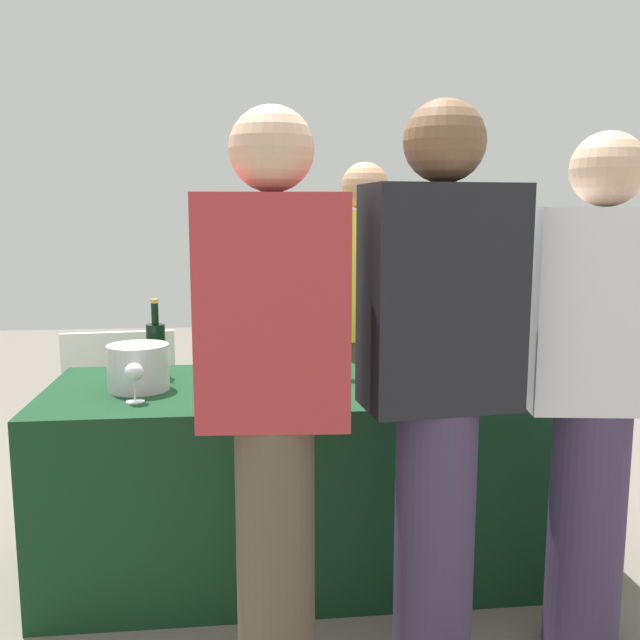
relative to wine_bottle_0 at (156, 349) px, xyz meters
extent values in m
plane|color=slate|center=(0.65, -0.19, -0.86)|extent=(12.00, 12.00, 0.00)
cube|color=#14381E|center=(0.65, -0.19, -0.48)|extent=(2.08, 0.80, 0.75)
cylinder|color=black|center=(0.00, 0.00, -0.01)|extent=(0.08, 0.08, 0.21)
cylinder|color=black|center=(0.00, 0.00, 0.14)|extent=(0.03, 0.03, 0.09)
cylinder|color=gold|center=(0.00, 0.00, 0.20)|extent=(0.03, 0.03, 0.02)
cylinder|color=silver|center=(0.00, 0.00, -0.02)|extent=(0.08, 0.08, 0.07)
cylinder|color=black|center=(0.34, -0.10, 0.00)|extent=(0.06, 0.06, 0.23)
cylinder|color=black|center=(0.34, -0.10, 0.15)|extent=(0.02, 0.02, 0.07)
cylinder|color=gold|center=(0.34, -0.10, 0.19)|extent=(0.03, 0.03, 0.02)
cylinder|color=silver|center=(0.34, -0.10, -0.01)|extent=(0.07, 0.07, 0.08)
cylinder|color=black|center=(0.47, -0.11, 0.01)|extent=(0.07, 0.07, 0.24)
cylinder|color=black|center=(0.47, -0.11, 0.17)|extent=(0.03, 0.03, 0.09)
cylinder|color=gold|center=(0.47, -0.11, 0.22)|extent=(0.03, 0.03, 0.02)
cylinder|color=silver|center=(0.47, -0.11, -0.01)|extent=(0.07, 0.07, 0.08)
cylinder|color=black|center=(0.61, -0.01, -0.01)|extent=(0.07, 0.07, 0.20)
cylinder|color=black|center=(0.61, -0.01, 0.13)|extent=(0.03, 0.03, 0.09)
cylinder|color=black|center=(0.61, -0.01, 0.18)|extent=(0.03, 0.03, 0.02)
cylinder|color=silver|center=(0.61, -0.01, -0.02)|extent=(0.07, 0.07, 0.07)
cylinder|color=black|center=(0.72, -0.09, -0.01)|extent=(0.07, 0.07, 0.20)
cylinder|color=black|center=(0.72, -0.09, 0.13)|extent=(0.03, 0.03, 0.08)
cylinder|color=gold|center=(0.72, -0.09, 0.18)|extent=(0.03, 0.03, 0.02)
cylinder|color=silver|center=(0.72, -0.09, -0.02)|extent=(0.07, 0.07, 0.07)
cylinder|color=black|center=(0.88, -0.11, -0.01)|extent=(0.08, 0.08, 0.21)
cylinder|color=black|center=(0.88, -0.11, 0.14)|extent=(0.03, 0.03, 0.08)
cylinder|color=maroon|center=(0.88, -0.11, 0.19)|extent=(0.03, 0.03, 0.02)
cylinder|color=silver|center=(0.88, -0.11, -0.02)|extent=(0.08, 0.08, 0.07)
cylinder|color=black|center=(1.13, -0.05, -0.01)|extent=(0.07, 0.07, 0.21)
cylinder|color=black|center=(1.13, -0.05, 0.15)|extent=(0.03, 0.03, 0.09)
cylinder|color=black|center=(1.13, -0.05, 0.20)|extent=(0.03, 0.03, 0.02)
cylinder|color=silver|center=(1.13, -0.05, -0.02)|extent=(0.07, 0.07, 0.07)
cylinder|color=black|center=(1.31, -0.05, -0.01)|extent=(0.08, 0.08, 0.20)
cylinder|color=black|center=(1.31, -0.05, 0.13)|extent=(0.03, 0.03, 0.08)
cylinder|color=gold|center=(1.31, -0.05, 0.17)|extent=(0.03, 0.03, 0.02)
cylinder|color=silver|center=(1.31, -0.05, -0.02)|extent=(0.08, 0.08, 0.07)
cylinder|color=silver|center=(-0.03, -0.39, -0.11)|extent=(0.06, 0.06, 0.00)
cylinder|color=silver|center=(-0.03, -0.39, -0.07)|extent=(0.01, 0.01, 0.08)
sphere|color=silver|center=(-0.03, -0.39, 0.00)|extent=(0.07, 0.07, 0.07)
sphere|color=#590C19|center=(-0.03, -0.39, -0.01)|extent=(0.04, 0.04, 0.04)
cylinder|color=silver|center=(0.56, -0.37, -0.11)|extent=(0.07, 0.07, 0.00)
cylinder|color=silver|center=(0.56, -0.37, -0.07)|extent=(0.01, 0.01, 0.08)
sphere|color=silver|center=(0.56, -0.37, 0.00)|extent=(0.06, 0.06, 0.06)
cylinder|color=silver|center=(1.41, -0.40, -0.11)|extent=(0.06, 0.06, 0.00)
cylinder|color=silver|center=(1.41, -0.40, -0.07)|extent=(0.01, 0.01, 0.07)
sphere|color=silver|center=(1.41, -0.40, -0.01)|extent=(0.06, 0.06, 0.06)
sphere|color=#590C19|center=(1.41, -0.40, -0.02)|extent=(0.04, 0.04, 0.04)
cylinder|color=silver|center=(-0.04, -0.22, -0.03)|extent=(0.23, 0.23, 0.17)
cylinder|color=brown|center=(0.92, 0.40, -0.45)|extent=(0.19, 0.19, 0.81)
cube|color=yellow|center=(0.92, 0.40, 0.25)|extent=(0.37, 0.23, 0.61)
sphere|color=tan|center=(0.92, 0.40, 0.67)|extent=(0.22, 0.22, 0.22)
cylinder|color=brown|center=(0.44, -0.96, -0.44)|extent=(0.22, 0.22, 0.83)
cube|color=#B23338|center=(0.44, -0.96, 0.29)|extent=(0.42, 0.25, 0.62)
sphere|color=#D8AD8C|center=(0.44, -0.96, 0.71)|extent=(0.23, 0.23, 0.23)
cylinder|color=#3F3351|center=(0.91, -0.91, -0.43)|extent=(0.24, 0.24, 0.85)
cube|color=black|center=(0.91, -0.91, 0.31)|extent=(0.46, 0.28, 0.64)
sphere|color=brown|center=(0.91, -0.91, 0.74)|extent=(0.23, 0.23, 0.23)
cylinder|color=#3F3351|center=(1.42, -0.85, -0.45)|extent=(0.23, 0.23, 0.81)
cube|color=silver|center=(1.42, -0.85, 0.26)|extent=(0.45, 0.29, 0.61)
sphere|color=#D8AD8C|center=(1.42, -0.85, 0.67)|extent=(0.22, 0.22, 0.22)
cube|color=white|center=(-0.27, 0.66, -0.45)|extent=(0.55, 0.08, 0.82)
camera|label=1|loc=(0.36, -2.83, 0.55)|focal=39.25mm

